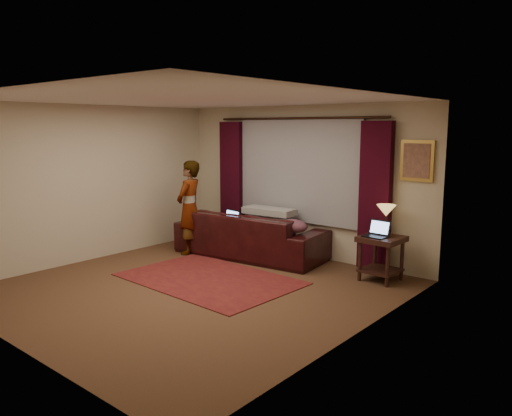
# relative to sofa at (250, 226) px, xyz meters

# --- Properties ---
(floor) EXTENTS (5.00, 5.00, 0.01)m
(floor) POSITION_rel_sofa_xyz_m (0.56, -1.83, -0.54)
(floor) COLOR #523522
(floor) RESTS_ON ground
(ceiling) EXTENTS (5.00, 5.00, 0.02)m
(ceiling) POSITION_rel_sofa_xyz_m (0.56, -1.83, 2.07)
(ceiling) COLOR silver
(ceiling) RESTS_ON ground
(wall_back) EXTENTS (5.00, 0.02, 2.60)m
(wall_back) POSITION_rel_sofa_xyz_m (0.56, 0.67, 0.77)
(wall_back) COLOR beige
(wall_back) RESTS_ON ground
(wall_front) EXTENTS (5.00, 0.02, 2.60)m
(wall_front) POSITION_rel_sofa_xyz_m (0.56, -4.33, 0.77)
(wall_front) COLOR beige
(wall_front) RESTS_ON ground
(wall_left) EXTENTS (0.02, 5.00, 2.60)m
(wall_left) POSITION_rel_sofa_xyz_m (-1.94, -1.83, 0.77)
(wall_left) COLOR beige
(wall_left) RESTS_ON ground
(wall_right) EXTENTS (0.02, 5.00, 2.60)m
(wall_right) POSITION_rel_sofa_xyz_m (3.06, -1.83, 0.77)
(wall_right) COLOR beige
(wall_right) RESTS_ON ground
(sheer_curtain) EXTENTS (2.50, 0.05, 1.80)m
(sheer_curtain) POSITION_rel_sofa_xyz_m (0.56, 0.61, 0.97)
(sheer_curtain) COLOR gray
(sheer_curtain) RESTS_ON wall_back
(drape_left) EXTENTS (0.50, 0.14, 2.30)m
(drape_left) POSITION_rel_sofa_xyz_m (-0.94, 0.56, 0.65)
(drape_left) COLOR black
(drape_left) RESTS_ON floor
(drape_right) EXTENTS (0.50, 0.14, 2.30)m
(drape_right) POSITION_rel_sofa_xyz_m (2.06, 0.56, 0.65)
(drape_right) COLOR black
(drape_right) RESTS_ON floor
(curtain_rod) EXTENTS (0.04, 0.04, 3.40)m
(curtain_rod) POSITION_rel_sofa_xyz_m (0.56, 0.56, 1.85)
(curtain_rod) COLOR black
(curtain_rod) RESTS_ON wall_back
(picture_frame) EXTENTS (0.50, 0.04, 0.60)m
(picture_frame) POSITION_rel_sofa_xyz_m (2.66, 0.64, 1.22)
(picture_frame) COLOR gold
(picture_frame) RESTS_ON wall_back
(sofa) EXTENTS (2.76, 1.44, 1.07)m
(sofa) POSITION_rel_sofa_xyz_m (0.00, 0.00, 0.00)
(sofa) COLOR black
(sofa) RESTS_ON floor
(throw_blanket) EXTENTS (0.96, 0.45, 0.11)m
(throw_blanket) POSITION_rel_sofa_xyz_m (0.21, 0.26, 0.54)
(throw_blanket) COLOR #989793
(throw_blanket) RESTS_ON sofa
(clothing_pile) EXTENTS (0.56, 0.45, 0.22)m
(clothing_pile) POSITION_rel_sofa_xyz_m (0.91, 0.00, 0.11)
(clothing_pile) COLOR brown
(clothing_pile) RESTS_ON sofa
(laptop_sofa) EXTENTS (0.41, 0.44, 0.26)m
(laptop_sofa) POSITION_rel_sofa_xyz_m (-0.33, -0.25, 0.13)
(laptop_sofa) COLOR black
(laptop_sofa) RESTS_ON sofa
(area_rug) EXTENTS (2.62, 1.80, 0.01)m
(area_rug) POSITION_rel_sofa_xyz_m (0.41, -1.42, -0.53)
(area_rug) COLOR maroon
(area_rug) RESTS_ON floor
(end_table) EXTENTS (0.60, 0.60, 0.66)m
(end_table) POSITION_rel_sofa_xyz_m (2.38, 0.17, -0.20)
(end_table) COLOR black
(end_table) RESTS_ON floor
(tiffany_lamp) EXTENTS (0.31, 0.31, 0.45)m
(tiffany_lamp) POSITION_rel_sofa_xyz_m (2.37, 0.30, 0.35)
(tiffany_lamp) COLOR olive
(tiffany_lamp) RESTS_ON end_table
(laptop_table) EXTENTS (0.36, 0.38, 0.24)m
(laptop_table) POSITION_rel_sofa_xyz_m (2.33, 0.06, 0.25)
(laptop_table) COLOR black
(laptop_table) RESTS_ON end_table
(person) EXTENTS (0.61, 0.61, 1.66)m
(person) POSITION_rel_sofa_xyz_m (-0.95, -0.54, 0.30)
(person) COLOR #989793
(person) RESTS_ON floor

